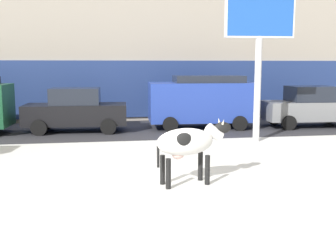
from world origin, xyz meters
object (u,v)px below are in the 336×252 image
Objects in this scene: car_blue_van at (202,100)px; billboard at (260,21)px; car_grey_sedan at (310,107)px; cow_holstein at (188,143)px; car_black_sedan at (76,110)px; pedestrian_far_left at (295,100)px; pedestrian_near_billboard at (215,101)px.

billboard is at bearing -70.71° from car_blue_van.
cow_holstein is at bearing -132.22° from car_grey_sedan.
car_blue_van reaches higher than car_black_sedan.
car_black_sedan is (-6.68, 3.31, -3.41)m from billboard.
billboard reaches higher than pedestrian_far_left.
car_blue_van is at bearing 175.51° from car_grey_sedan.
car_grey_sedan is at bearing -4.49° from car_blue_van.
billboard is 1.30× the size of car_black_sedan.
car_grey_sedan is at bearing 47.78° from cow_holstein.
pedestrian_far_left is at bearing 54.50° from cow_holstein.
cow_holstein is 10.94m from car_grey_sedan.
billboard is 3.21× the size of pedestrian_far_left.
billboard is at bearing -26.35° from car_black_sedan.
cow_holstein is 8.87m from car_black_sedan.
car_grey_sedan is (3.74, 3.09, -3.41)m from billboard.
car_grey_sedan is 2.47× the size of pedestrian_near_billboard.
cow_holstein is at bearing -108.42° from pedestrian_near_billboard.
cow_holstein is 8.83m from car_blue_van.
billboard is 1.30× the size of car_grey_sedan.
billboard is 9.07m from pedestrian_far_left.
car_black_sedan is 12.06m from pedestrian_far_left.
billboard is 1.19× the size of car_blue_van.
billboard is at bearing -92.81° from pedestrian_near_billboard.
car_black_sedan reaches higher than pedestrian_far_left.
car_grey_sedan is at bearing -106.39° from pedestrian_far_left.
billboard is 4.80m from car_blue_van.
pedestrian_near_billboard is at bearing 65.19° from car_blue_van.
car_black_sedan is 5.47m from car_blue_van.
billboard reaches higher than car_grey_sedan.
pedestrian_near_billboard is (1.56, 3.37, -0.36)m from car_blue_van.
car_black_sedan is 0.91× the size of car_blue_van.
car_black_sedan is at bearing 178.83° from car_grey_sedan.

